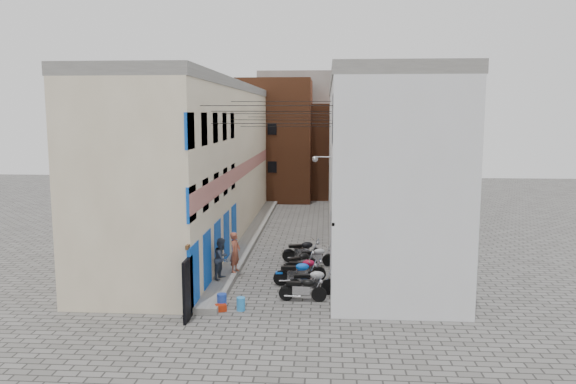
% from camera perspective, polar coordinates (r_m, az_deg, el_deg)
% --- Properties ---
extents(ground, '(90.00, 90.00, 0.00)m').
position_cam_1_polar(ground, '(20.55, -2.77, -12.56)').
color(ground, '#585653').
rests_on(ground, ground).
extents(plinth, '(0.90, 26.00, 0.25)m').
position_cam_1_polar(plinth, '(33.17, -3.68, -4.37)').
color(plinth, slate).
rests_on(plinth, ground).
extents(building_left, '(5.10, 27.00, 9.00)m').
position_cam_1_polar(building_left, '(32.98, -8.82, 3.17)').
color(building_left, beige).
rests_on(building_left, ground).
extents(building_right, '(5.94, 26.00, 9.00)m').
position_cam_1_polar(building_right, '(32.33, 8.75, 3.09)').
color(building_right, white).
rests_on(building_right, ground).
extents(building_far_brick_left, '(6.00, 6.00, 10.00)m').
position_cam_1_polar(building_far_brick_left, '(47.35, -1.27, 5.31)').
color(building_far_brick_left, brown).
rests_on(building_far_brick_left, ground).
extents(building_far_brick_right, '(5.00, 6.00, 8.00)m').
position_cam_1_polar(building_far_brick_right, '(49.22, 4.77, 4.22)').
color(building_far_brick_right, brown).
rests_on(building_far_brick_right, ground).
extents(building_far_concrete, '(8.00, 5.00, 11.00)m').
position_cam_1_polar(building_far_concrete, '(53.19, 1.48, 6.14)').
color(building_far_concrete, slate).
rests_on(building_far_concrete, ground).
extents(far_shopfront, '(2.00, 0.30, 2.40)m').
position_cam_1_polar(far_shopfront, '(44.77, 0.97, 0.27)').
color(far_shopfront, black).
rests_on(far_shopfront, ground).
extents(overhead_wires, '(5.80, 13.02, 1.32)m').
position_cam_1_polar(overhead_wires, '(26.85, -0.96, 7.80)').
color(overhead_wires, black).
rests_on(overhead_wires, ground).
extents(motorcycle_a, '(1.89, 0.68, 1.08)m').
position_cam_1_polar(motorcycle_a, '(21.98, 1.50, -9.68)').
color(motorcycle_a, black).
rests_on(motorcycle_a, ground).
extents(motorcycle_b, '(2.11, 0.82, 1.20)m').
position_cam_1_polar(motorcycle_b, '(22.68, 2.41, -8.96)').
color(motorcycle_b, '#A1A2A6').
rests_on(motorcycle_b, ground).
extents(motorcycle_c, '(2.07, 0.81, 1.17)m').
position_cam_1_polar(motorcycle_c, '(23.90, 0.94, -8.11)').
color(motorcycle_c, blue).
rests_on(motorcycle_c, ground).
extents(motorcycle_d, '(1.95, 0.69, 1.12)m').
position_cam_1_polar(motorcycle_d, '(24.64, 1.64, -7.68)').
color(motorcycle_d, '#A20B2D').
rests_on(motorcycle_d, ground).
extents(motorcycle_e, '(1.87, 1.73, 1.12)m').
position_cam_1_polar(motorcycle_e, '(25.59, 1.25, -7.07)').
color(motorcycle_e, black).
rests_on(motorcycle_e, ground).
extents(motorcycle_f, '(1.97, 1.08, 1.09)m').
position_cam_1_polar(motorcycle_f, '(26.68, 2.79, -6.49)').
color(motorcycle_f, '#A4A4A9').
rests_on(motorcycle_f, ground).
extents(motorcycle_g, '(2.13, 1.14, 1.18)m').
position_cam_1_polar(motorcycle_g, '(27.68, 1.50, -5.85)').
color(motorcycle_g, black).
rests_on(motorcycle_g, ground).
extents(person_a, '(0.58, 0.74, 1.78)m').
position_cam_1_polar(person_a, '(25.01, -5.39, -6.10)').
color(person_a, '#9A4D38').
rests_on(person_a, plinth).
extents(person_b, '(0.86, 0.99, 1.75)m').
position_cam_1_polar(person_b, '(24.07, -6.73, -6.71)').
color(person_b, '#384254').
rests_on(person_b, plinth).
extents(water_jug_near, '(0.38, 0.38, 0.50)m').
position_cam_1_polar(water_jug_near, '(21.14, -4.81, -11.26)').
color(water_jug_near, '#2B8BDA').
rests_on(water_jug_near, ground).
extents(water_jug_far, '(0.45, 0.45, 0.57)m').
position_cam_1_polar(water_jug_far, '(21.39, -6.74, -10.97)').
color(water_jug_far, '#2242AE').
rests_on(water_jug_far, ground).
extents(red_crate, '(0.49, 0.43, 0.25)m').
position_cam_1_polar(red_crate, '(21.20, -6.87, -11.59)').
color(red_crate, '#A8260C').
rests_on(red_crate, ground).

